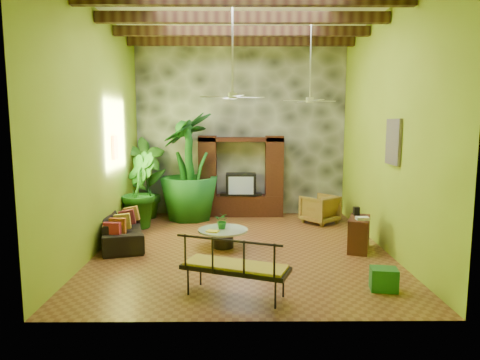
{
  "coord_description": "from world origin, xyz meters",
  "views": [
    {
      "loc": [
        -0.12,
        -8.99,
        2.69
      ],
      "look_at": [
        -0.05,
        0.2,
        1.44
      ],
      "focal_mm": 32.0,
      "sensor_mm": 36.0,
      "label": 1
    }
  ],
  "objects_px": {
    "ceiling_fan_back": "(310,91)",
    "coffee_table": "(223,236)",
    "green_bin": "(384,279)",
    "wicker_armchair": "(320,209)",
    "sofa": "(123,230)",
    "tall_plant_b": "(138,190)",
    "tall_plant_a": "(146,178)",
    "side_console": "(359,234)",
    "iron_bench": "(235,265)",
    "ceiling_fan_front": "(233,85)",
    "tall_plant_c": "(189,167)",
    "entertainment_center": "(241,183)"
  },
  "relations": [
    {
      "from": "entertainment_center",
      "to": "iron_bench",
      "type": "height_order",
      "value": "entertainment_center"
    },
    {
      "from": "wicker_armchair",
      "to": "tall_plant_a",
      "type": "xyz_separation_m",
      "value": [
        -4.75,
        0.62,
        0.76
      ]
    },
    {
      "from": "ceiling_fan_back",
      "to": "green_bin",
      "type": "xyz_separation_m",
      "value": [
        0.64,
        -3.63,
        -3.22
      ]
    },
    {
      "from": "sofa",
      "to": "entertainment_center",
      "type": "bearing_deg",
      "value": -58.04
    },
    {
      "from": "wicker_armchair",
      "to": "green_bin",
      "type": "relative_size",
      "value": 1.99
    },
    {
      "from": "ceiling_fan_front",
      "to": "ceiling_fan_back",
      "type": "bearing_deg",
      "value": 41.63
    },
    {
      "from": "sofa",
      "to": "green_bin",
      "type": "xyz_separation_m",
      "value": [
        4.89,
        -2.7,
        -0.13
      ]
    },
    {
      "from": "tall_plant_c",
      "to": "iron_bench",
      "type": "xyz_separation_m",
      "value": [
        1.28,
        -5.4,
        -0.94
      ]
    },
    {
      "from": "sofa",
      "to": "green_bin",
      "type": "height_order",
      "value": "sofa"
    },
    {
      "from": "entertainment_center",
      "to": "green_bin",
      "type": "bearing_deg",
      "value": -68.05
    },
    {
      "from": "ceiling_fan_front",
      "to": "coffee_table",
      "type": "xyz_separation_m",
      "value": [
        -0.22,
        0.38,
        -3.15
      ]
    },
    {
      "from": "entertainment_center",
      "to": "side_console",
      "type": "height_order",
      "value": "entertainment_center"
    },
    {
      "from": "entertainment_center",
      "to": "green_bin",
      "type": "distance_m",
      "value": 6.05
    },
    {
      "from": "tall_plant_a",
      "to": "tall_plant_c",
      "type": "height_order",
      "value": "tall_plant_c"
    },
    {
      "from": "wicker_armchair",
      "to": "sofa",
      "type": "bearing_deg",
      "value": -17.14
    },
    {
      "from": "tall_plant_a",
      "to": "side_console",
      "type": "bearing_deg",
      "value": -31.15
    },
    {
      "from": "entertainment_center",
      "to": "ceiling_fan_back",
      "type": "xyz_separation_m",
      "value": [
        1.6,
        -1.94,
        2.44
      ]
    },
    {
      "from": "ceiling_fan_front",
      "to": "sofa",
      "type": "relative_size",
      "value": 0.88
    },
    {
      "from": "ceiling_fan_front",
      "to": "sofa",
      "type": "bearing_deg",
      "value": 164.58
    },
    {
      "from": "coffee_table",
      "to": "green_bin",
      "type": "xyz_separation_m",
      "value": [
        2.66,
        -2.4,
        -0.07
      ]
    },
    {
      "from": "ceiling_fan_back",
      "to": "iron_bench",
      "type": "xyz_separation_m",
      "value": [
        -1.74,
        -3.91,
        -2.87
      ]
    },
    {
      "from": "tall_plant_c",
      "to": "green_bin",
      "type": "relative_size",
      "value": 7.02
    },
    {
      "from": "sofa",
      "to": "wicker_armchair",
      "type": "bearing_deg",
      "value": -83.05
    },
    {
      "from": "wicker_armchair",
      "to": "coffee_table",
      "type": "xyz_separation_m",
      "value": [
        -2.52,
        -2.24,
        -0.12
      ]
    },
    {
      "from": "entertainment_center",
      "to": "green_bin",
      "type": "relative_size",
      "value": 5.74
    },
    {
      "from": "ceiling_fan_front",
      "to": "tall_plant_a",
      "type": "height_order",
      "value": "ceiling_fan_front"
    },
    {
      "from": "tall_plant_a",
      "to": "tall_plant_b",
      "type": "xyz_separation_m",
      "value": [
        0.0,
        -1.01,
        -0.17
      ]
    },
    {
      "from": "tall_plant_c",
      "to": "coffee_table",
      "type": "height_order",
      "value": "tall_plant_c"
    },
    {
      "from": "ceiling_fan_back",
      "to": "coffee_table",
      "type": "bearing_deg",
      "value": -148.72
    },
    {
      "from": "ceiling_fan_back",
      "to": "tall_plant_a",
      "type": "height_order",
      "value": "ceiling_fan_back"
    },
    {
      "from": "wicker_armchair",
      "to": "tall_plant_c",
      "type": "relative_size",
      "value": 0.28
    },
    {
      "from": "wicker_armchair",
      "to": "tall_plant_b",
      "type": "height_order",
      "value": "tall_plant_b"
    },
    {
      "from": "coffee_table",
      "to": "iron_bench",
      "type": "height_order",
      "value": "iron_bench"
    },
    {
      "from": "coffee_table",
      "to": "green_bin",
      "type": "distance_m",
      "value": 3.58
    },
    {
      "from": "ceiling_fan_front",
      "to": "ceiling_fan_back",
      "type": "height_order",
      "value": "same"
    },
    {
      "from": "iron_bench",
      "to": "side_console",
      "type": "relative_size",
      "value": 2.0
    },
    {
      "from": "iron_bench",
      "to": "tall_plant_a",
      "type": "bearing_deg",
      "value": 135.53
    },
    {
      "from": "ceiling_fan_back",
      "to": "iron_bench",
      "type": "relative_size",
      "value": 1.06
    },
    {
      "from": "tall_plant_c",
      "to": "entertainment_center",
      "type": "bearing_deg",
      "value": 17.45
    },
    {
      "from": "ceiling_fan_back",
      "to": "sofa",
      "type": "height_order",
      "value": "ceiling_fan_back"
    },
    {
      "from": "sofa",
      "to": "tall_plant_b",
      "type": "height_order",
      "value": "tall_plant_b"
    },
    {
      "from": "wicker_armchair",
      "to": "coffee_table",
      "type": "relative_size",
      "value": 0.78
    },
    {
      "from": "tall_plant_b",
      "to": "entertainment_center",
      "type": "bearing_deg",
      "value": 26.4
    },
    {
      "from": "ceiling_fan_front",
      "to": "tall_plant_b",
      "type": "bearing_deg",
      "value": 137.8
    },
    {
      "from": "entertainment_center",
      "to": "iron_bench",
      "type": "distance_m",
      "value": 5.87
    },
    {
      "from": "tall_plant_b",
      "to": "side_console",
      "type": "height_order",
      "value": "tall_plant_b"
    },
    {
      "from": "ceiling_fan_back",
      "to": "tall_plant_b",
      "type": "distance_m",
      "value": 4.94
    },
    {
      "from": "ceiling_fan_back",
      "to": "sofa",
      "type": "bearing_deg",
      "value": -167.73
    },
    {
      "from": "coffee_table",
      "to": "wicker_armchair",
      "type": "bearing_deg",
      "value": 41.64
    },
    {
      "from": "sofa",
      "to": "tall_plant_a",
      "type": "xyz_separation_m",
      "value": [
        0.0,
        2.55,
        0.83
      ]
    }
  ]
}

